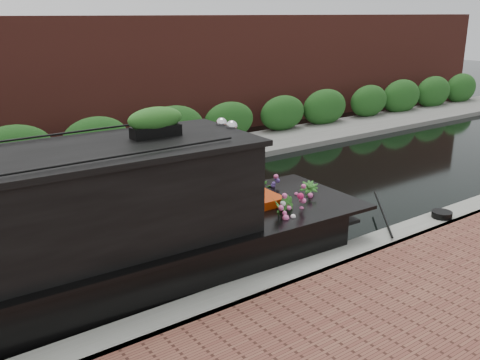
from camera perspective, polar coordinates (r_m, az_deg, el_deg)
ground at (r=11.15m, az=-4.50°, el=-4.11°), size 80.00×80.00×0.00m
near_bank_coping at (r=8.76m, az=7.17°, el=-10.52°), size 40.00×0.60×0.50m
far_bank_path at (r=14.71m, az=-13.17°, el=0.85°), size 40.00×2.40×0.34m
far_hedge at (r=15.52m, az=-14.49°, el=1.61°), size 40.00×1.10×2.80m
far_brick_wall at (r=17.43m, az=-17.11°, el=3.10°), size 40.00×1.00×8.00m
rope_fender at (r=10.90m, az=8.95°, el=-3.90°), size 0.32×0.40×0.32m
coiled_mooring_rope at (r=11.20m, az=20.73°, el=-3.46°), size 0.39×0.39×0.12m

